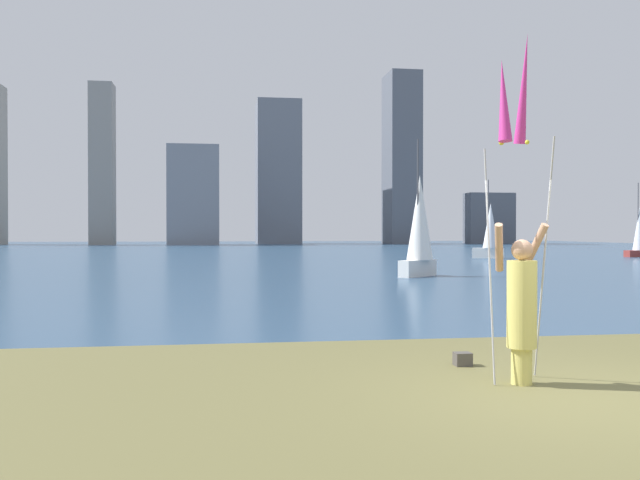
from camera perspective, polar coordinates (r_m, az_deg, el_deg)
ground at (r=58.30m, az=-4.45°, el=-1.16°), size 120.00×138.00×0.12m
person at (r=8.75m, az=16.39°, el=-5.19°), size 0.72×0.53×1.97m
kite_flag_left at (r=8.45m, az=14.92°, el=10.29°), size 0.16×0.72×3.89m
kite_flag_right at (r=9.66m, az=16.61°, el=11.30°), size 0.16×1.06×4.45m
bag at (r=9.87m, az=11.76°, el=-9.65°), size 0.23×0.20×0.18m
sailboat_0 at (r=28.66m, az=8.26°, el=1.24°), size 1.97×1.84×5.66m
sailboat_1 at (r=48.93m, az=13.93°, el=0.67°), size 2.23×1.57×5.43m
sailboat_4 at (r=55.00m, az=24.98°, el=0.55°), size 1.97×1.06×5.38m
skyline_tower_1 at (r=98.39m, az=-17.62°, el=6.00°), size 3.08×3.85×21.90m
skyline_tower_2 at (r=96.13m, az=-10.43°, el=3.64°), size 6.92×6.61×13.52m
skyline_tower_3 at (r=102.07m, az=-3.50°, el=5.57°), size 6.38×6.96×20.93m
skyline_tower_4 at (r=102.47m, az=6.80°, el=6.69°), size 4.53×6.54×25.01m
skyline_tower_5 at (r=106.36m, az=13.86°, el=1.75°), size 7.04×3.42×7.59m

